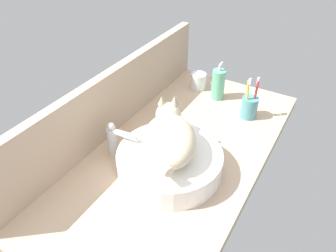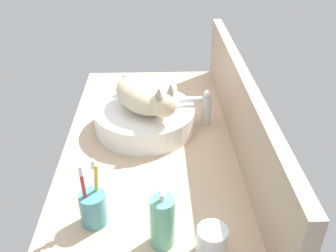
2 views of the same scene
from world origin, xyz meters
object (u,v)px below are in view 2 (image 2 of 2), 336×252
at_px(sink_basin, 145,118).
at_px(soap_dispenser, 162,222).
at_px(water_glass, 212,243).
at_px(faucet, 204,106).
at_px(toothbrush_cup, 93,207).
at_px(cat, 146,95).

distance_m(sink_basin, soap_dispenser, 0.53).
bearing_deg(sink_basin, water_glass, 16.48).
distance_m(faucet, toothbrush_cup, 0.58).
bearing_deg(cat, toothbrush_cup, -16.65).
height_order(sink_basin, soap_dispenser, soap_dispenser).
bearing_deg(toothbrush_cup, cat, 163.35).
height_order(cat, soap_dispenser, cat).
bearing_deg(sink_basin, cat, 35.78).
relative_size(toothbrush_cup, water_glass, 2.45).
distance_m(soap_dispenser, water_glass, 0.12).
bearing_deg(faucet, cat, -80.79).
bearing_deg(soap_dispenser, sink_basin, -174.42).
distance_m(cat, toothbrush_cup, 0.47).
relative_size(cat, faucet, 2.22).
height_order(sink_basin, water_glass, sink_basin).
bearing_deg(cat, water_glass, 16.03).
xyz_separation_m(toothbrush_cup, water_glass, (0.11, 0.29, -0.02)).
bearing_deg(faucet, water_glass, -4.55).
xyz_separation_m(faucet, water_glass, (0.58, -0.05, -0.04)).
relative_size(sink_basin, toothbrush_cup, 1.90).
bearing_deg(soap_dispenser, faucet, 163.62).
height_order(cat, toothbrush_cup, cat).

